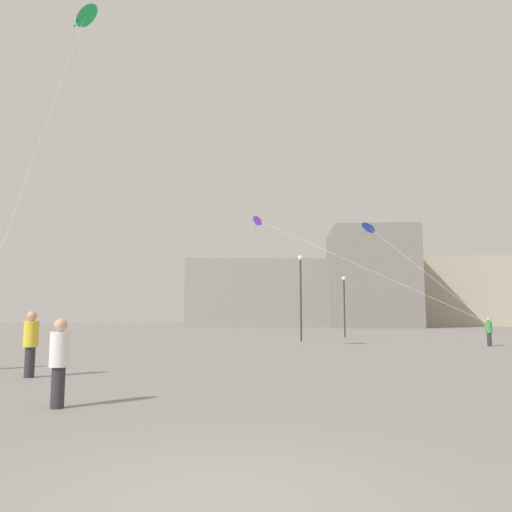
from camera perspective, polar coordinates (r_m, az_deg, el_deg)
ground_plane at (r=4.98m, az=-4.56°, el=-25.99°), size 300.00×300.00×0.00m
person_in_green at (r=31.58m, az=24.83°, el=-7.64°), size 0.35×0.35×1.61m
person_in_white at (r=10.00m, az=-21.35°, el=-10.76°), size 0.35×0.35×1.60m
person_in_yellow at (r=15.26m, az=-24.10°, el=-8.75°), size 0.39×0.39×1.79m
kite_violet_diamond at (r=41.13m, az=0.67°, el=3.83°), size 13.82×12.25×8.61m
kite_cobalt_diamond at (r=41.83m, az=12.70°, el=3.15°), size 5.00×12.24×8.04m
kite_emerald_diamond at (r=24.43m, az=-18.78°, el=24.24°), size 2.00×4.74×13.41m
building_left_hall at (r=91.84m, az=0.47°, el=-4.38°), size 26.64×18.90×11.37m
building_centre_hall at (r=83.45m, az=12.82°, el=-2.53°), size 13.09×15.89×15.52m
building_right_hall at (r=98.87m, az=21.88°, el=-3.83°), size 24.31×11.92×12.19m
lamppost_east at (r=35.07m, az=5.07°, el=-3.23°), size 0.36×0.36×5.91m
lamppost_west at (r=42.22m, az=9.93°, el=-4.49°), size 0.36×0.36×4.98m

